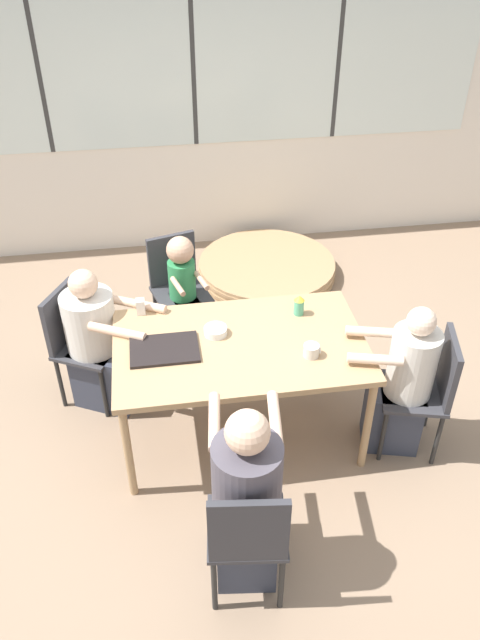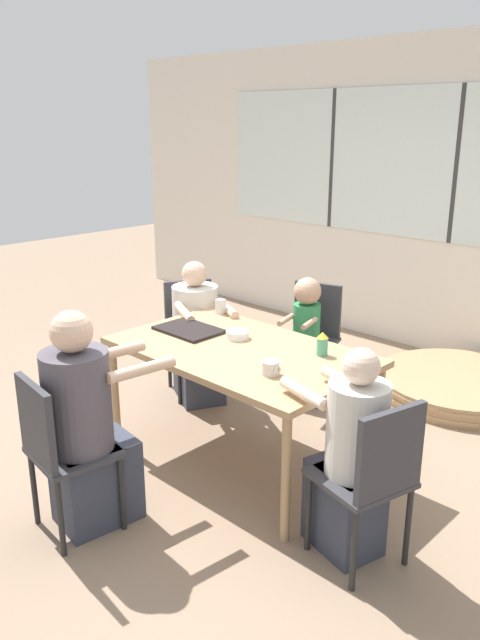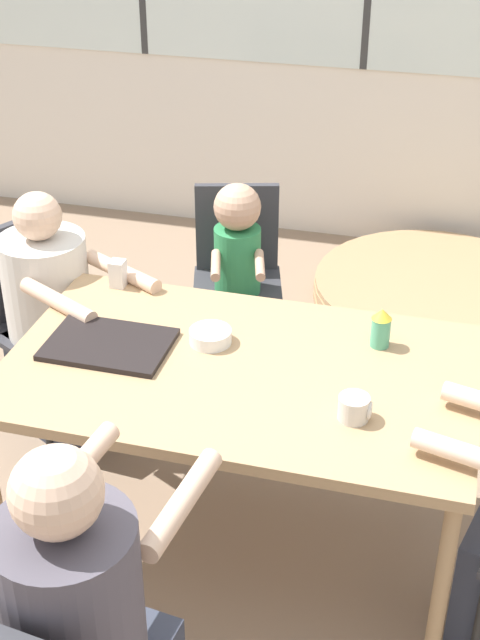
% 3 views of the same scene
% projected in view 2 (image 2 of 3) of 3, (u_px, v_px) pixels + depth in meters
% --- Properties ---
extents(ground_plane, '(16.00, 16.00, 0.00)m').
position_uv_depth(ground_plane, '(240.00, 459.00, 4.01)').
color(ground_plane, '#8C725B').
extents(wall_back_with_windows, '(8.40, 0.08, 2.80)m').
position_uv_depth(wall_back_with_windows, '(455.00, 199.00, 5.42)').
color(wall_back_with_windows, silver).
rests_on(wall_back_with_windows, ground_plane).
extents(dining_table, '(1.56, 0.95, 0.76)m').
position_uv_depth(dining_table, '(240.00, 358.00, 3.80)').
color(dining_table, tan).
rests_on(dining_table, ground_plane).
extents(chair_for_woman_green_shirt, '(0.45, 0.45, 0.88)m').
position_uv_depth(chair_for_woman_green_shirt, '(56.00, 443.00, 3.14)').
color(chair_for_woman_green_shirt, '#333338').
rests_on(chair_for_woman_green_shirt, ground_plane).
extents(chair_for_man_blue_shirt, '(0.49, 0.49, 0.88)m').
position_uv_depth(chair_for_man_blue_shirt, '(374.00, 472.00, 2.88)').
color(chair_for_man_blue_shirt, '#333338').
rests_on(chair_for_man_blue_shirt, ground_plane).
extents(chair_for_man_teal_shirt, '(0.54, 0.54, 0.88)m').
position_uv_depth(chair_for_man_teal_shirt, '(191.00, 326.00, 4.93)').
color(chair_for_man_teal_shirt, '#333338').
rests_on(chair_for_man_teal_shirt, ground_plane).
extents(chair_for_toddler, '(0.49, 0.49, 0.88)m').
position_uv_depth(chair_for_toddler, '(313.00, 329.00, 4.85)').
color(chair_for_toddler, '#333338').
rests_on(chair_for_toddler, ground_plane).
extents(person_woman_green_shirt, '(0.41, 0.67, 1.20)m').
position_uv_depth(person_woman_green_shirt, '(87.00, 432.00, 3.23)').
color(person_woman_green_shirt, '#333847').
rests_on(person_woman_green_shirt, ground_plane).
extents(person_man_blue_shirt, '(0.59, 0.42, 1.09)m').
position_uv_depth(person_man_blue_shirt, '(350.00, 462.00, 3.03)').
color(person_man_blue_shirt, '#333847').
rests_on(person_man_blue_shirt, ground_plane).
extents(person_man_teal_shirt, '(0.72, 0.60, 1.08)m').
position_uv_depth(person_man_teal_shirt, '(197.00, 339.00, 4.79)').
color(person_man_teal_shirt, '#333847').
rests_on(person_man_teal_shirt, ground_plane).
extents(person_toddler, '(0.30, 0.41, 0.97)m').
position_uv_depth(person_toddler, '(305.00, 341.00, 4.74)').
color(person_toddler, '#333847').
rests_on(person_toddler, ground_plane).
extents(food_tray_dark, '(0.42, 0.30, 0.02)m').
position_uv_depth(food_tray_dark, '(189.00, 330.00, 4.09)').
color(food_tray_dark, black).
rests_on(food_tray_dark, dining_table).
extents(coffee_mug, '(0.10, 0.10, 0.08)m').
position_uv_depth(coffee_mug, '(271.00, 368.00, 3.37)').
color(coffee_mug, beige).
rests_on(coffee_mug, dining_table).
extents(sippy_cup, '(0.07, 0.07, 0.14)m').
position_uv_depth(sippy_cup, '(322.00, 343.00, 3.64)').
color(sippy_cup, '#4CA57F').
rests_on(sippy_cup, dining_table).
extents(milk_carton_small, '(0.06, 0.06, 0.11)m').
position_uv_depth(milk_carton_small, '(221.00, 306.00, 4.44)').
color(milk_carton_small, silver).
rests_on(milk_carton_small, dining_table).
extents(bowl_white_shallow, '(0.15, 0.15, 0.05)m').
position_uv_depth(bowl_white_shallow, '(237.00, 335.00, 3.94)').
color(bowl_white_shallow, white).
rests_on(bowl_white_shallow, dining_table).
extents(folded_table_stack, '(1.29, 1.29, 0.15)m').
position_uv_depth(folded_table_stack, '(459.00, 385.00, 4.95)').
color(folded_table_stack, tan).
rests_on(folded_table_stack, ground_plane).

